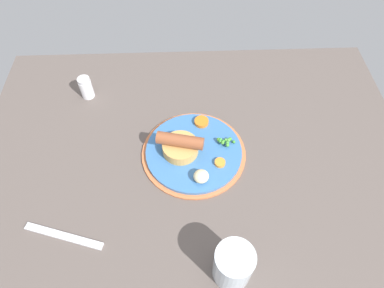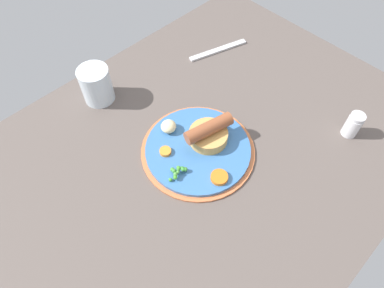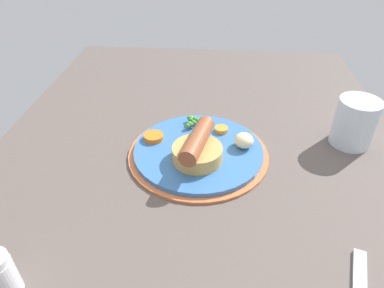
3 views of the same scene
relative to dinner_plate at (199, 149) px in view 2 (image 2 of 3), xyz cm
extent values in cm
cube|color=#564C47|center=(0.36, 0.03, -2.07)|extent=(110.00, 80.00, 3.00)
cylinder|color=#CC6B3D|center=(0.00, 0.00, -0.32)|extent=(26.16, 26.16, 0.50)
cylinder|color=#386BA8|center=(0.00, 0.00, 0.13)|extent=(24.07, 24.07, 1.40)
cylinder|color=tan|center=(-2.95, -0.38, 2.17)|extent=(8.89, 8.89, 2.67)
cylinder|color=#472614|center=(-2.95, -0.38, 3.35)|extent=(7.11, 7.11, 0.30)
cylinder|color=brown|center=(-2.95, -0.38, 5.06)|extent=(11.75, 5.58, 3.10)
sphere|color=#3D912D|center=(7.62, 1.47, 1.98)|extent=(0.86, 0.86, 0.86)
sphere|color=#478E3B|center=(9.13, 2.08, 1.97)|extent=(0.98, 0.98, 0.98)
sphere|color=#3E852B|center=(7.87, 1.69, 2.04)|extent=(0.76, 0.76, 0.76)
sphere|color=#35832A|center=(6.93, 2.01, 1.77)|extent=(0.79, 0.79, 0.79)
sphere|color=#4D872A|center=(6.65, 2.53, 1.69)|extent=(0.89, 0.89, 0.89)
sphere|color=#3E8D3B|center=(7.08, 1.80, 1.81)|extent=(0.77, 0.77, 0.77)
sphere|color=green|center=(7.17, 2.29, 1.90)|extent=(0.91, 0.91, 0.91)
sphere|color=#41932A|center=(9.61, 2.53, 1.75)|extent=(0.95, 0.95, 0.95)
sphere|color=#458D2A|center=(7.59, 1.29, 1.93)|extent=(0.87, 0.87, 0.87)
sphere|color=#468C3D|center=(8.45, 2.11, 2.09)|extent=(0.75, 0.75, 0.75)
sphere|color=green|center=(6.76, 2.59, 1.72)|extent=(0.90, 0.90, 0.90)
sphere|color=#429133|center=(8.77, 0.67, 1.78)|extent=(0.94, 0.94, 0.94)
sphere|color=#3A8335|center=(8.80, 1.27, 1.98)|extent=(0.99, 0.99, 0.99)
sphere|color=#428E33|center=(10.57, 1.99, 1.24)|extent=(0.82, 0.82, 0.82)
ellipsoid|color=beige|center=(1.70, -8.35, 2.20)|extent=(4.67, 4.62, 2.73)
cylinder|color=orange|center=(2.75, 8.85, 1.34)|extent=(4.95, 4.95, 1.00)
cylinder|color=orange|center=(6.52, -4.16, 1.27)|extent=(3.17, 3.17, 0.86)
cube|color=silver|center=(-28.45, -20.61, -0.27)|extent=(17.66, 6.88, 0.60)
cylinder|color=silver|center=(6.69, -29.34, 4.10)|extent=(7.71, 7.71, 9.33)
cylinder|color=silver|center=(-29.02, 21.45, 2.21)|extent=(3.55, 3.55, 5.54)
cylinder|color=silver|center=(-29.02, 21.45, 5.48)|extent=(3.37, 3.37, 1.00)
camera|label=1|loc=(-1.97, -49.05, 70.49)|focal=32.00mm
camera|label=2|loc=(31.94, 30.46, 64.92)|focal=32.00mm
camera|label=3|loc=(-50.66, -2.89, 38.76)|focal=32.00mm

